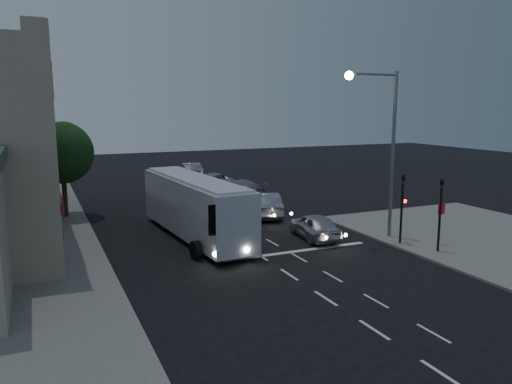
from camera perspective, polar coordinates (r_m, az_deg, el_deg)
name	(u,v)px	position (r m, az deg, el deg)	size (l,w,h in m)	color
ground	(279,268)	(23.04, 2.64, -8.67)	(120.00, 120.00, 0.00)	black
road_markings	(273,246)	(26.41, 1.91, -6.23)	(8.00, 30.55, 0.01)	silver
tour_bus	(194,205)	(27.89, -7.05, -1.53)	(3.15, 11.31, 3.43)	silver
car_suv	(314,226)	(27.95, 6.70, -3.88)	(1.69, 4.21, 1.43)	#B7B7BF
car_sedan_a	(265,204)	(33.32, 1.05, -1.44)	(1.70, 4.89, 1.61)	#9899A2
car_sedan_b	(236,190)	(39.10, -2.26, 0.25)	(2.30, 5.66, 1.64)	#9595AA
car_sedan_c	(210,181)	(45.06, -5.28, 1.32)	(2.28, 4.95, 1.38)	#A8A8AA
car_extra	(190,171)	(51.11, -7.52, 2.42)	(1.74, 4.98, 1.64)	#9798A1
traffic_signal_main	(402,200)	(27.20, 16.38, -0.93)	(0.25, 0.35, 4.10)	black
traffic_signal_side	(441,206)	(26.24, 20.34, -1.52)	(0.18, 0.15, 4.10)	black
regulatory_sign	(440,217)	(27.76, 20.34, -2.67)	(0.45, 0.12, 2.20)	slate
streetlight	(384,136)	(27.74, 14.40, 6.27)	(3.32, 0.44, 9.00)	slate
street_tree	(62,150)	(34.68, -21.32, 4.50)	(4.00, 4.00, 6.20)	black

